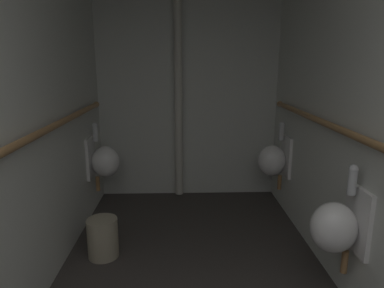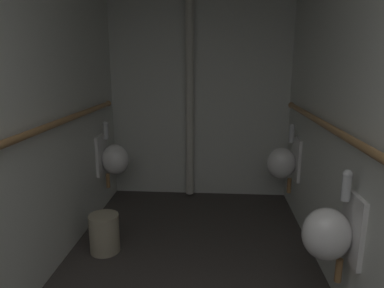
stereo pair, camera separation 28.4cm
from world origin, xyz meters
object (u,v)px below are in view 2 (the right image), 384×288
Objects in this scene: urinal_left_mid at (114,158)px; urinal_right_far at (283,162)px; waste_bin at (104,233)px; standpipe_back_wall at (190,87)px; urinal_right_mid at (330,233)px.

urinal_right_far is (1.84, -0.02, 0.00)m from urinal_left_mid.
urinal_left_mid is at bearing 179.44° from urinal_right_far.
standpipe_back_wall is at bearing 64.49° from waste_bin.
urinal_left_mid is 1.00× the size of urinal_right_far.
waste_bin is at bearing 158.26° from urinal_right_mid.
urinal_right_far is 1.94m from waste_bin.
urinal_right_mid is 2.21× the size of waste_bin.
standpipe_back_wall is at bearing 155.16° from urinal_right_far.
standpipe_back_wall reaches higher than urinal_left_mid.
urinal_left_mid is 1.20m from standpipe_back_wall.
urinal_left_mid is 1.00× the size of urinal_right_mid.
urinal_right_mid is 2.40m from standpipe_back_wall.
waste_bin is at bearing -115.51° from standpipe_back_wall.
urinal_right_mid is at bearing -21.74° from waste_bin.
urinal_left_mid is 2.42m from urinal_right_mid.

